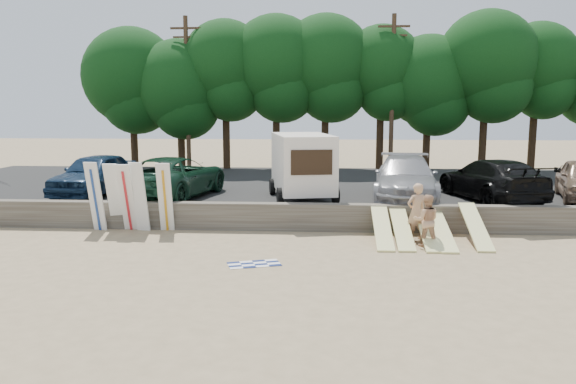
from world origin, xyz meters
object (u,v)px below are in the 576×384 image
(box_trailer, at_px, (302,163))
(beachgoer_b, at_px, (426,221))
(cooler, at_px, (382,231))
(car_1, at_px, (173,177))
(car_3, at_px, (491,179))
(car_0, at_px, (95,174))
(beachgoer_a, at_px, (416,212))
(car_2, at_px, (405,178))

(box_trailer, relative_size, beachgoer_b, 2.67)
(beachgoer_b, height_order, cooler, beachgoer_b)
(car_1, distance_m, cooler, 9.27)
(beachgoer_b, relative_size, cooler, 4.48)
(box_trailer, distance_m, cooler, 4.98)
(box_trailer, relative_size, car_3, 0.78)
(box_trailer, bearing_deg, car_0, 164.39)
(beachgoer_b, bearing_deg, car_0, -18.45)
(beachgoer_a, bearing_deg, car_0, -43.56)
(car_1, xyz_separation_m, beachgoer_b, (9.70, -5.09, -0.71))
(box_trailer, height_order, car_3, box_trailer)
(car_0, xyz_separation_m, car_1, (3.59, -0.47, -0.03))
(car_2, distance_m, car_3, 3.52)
(car_2, distance_m, beachgoer_b, 5.03)
(car_1, relative_size, car_2, 1.01)
(car_2, relative_size, beachgoer_a, 3.14)
(car_0, bearing_deg, beachgoer_a, -12.94)
(car_2, distance_m, cooler, 3.98)
(car_1, height_order, car_3, car_1)
(beachgoer_b, bearing_deg, box_trailer, -45.17)
(car_0, relative_size, cooler, 13.78)
(beachgoer_b, bearing_deg, beachgoer_a, -74.36)
(box_trailer, distance_m, car_3, 7.78)
(box_trailer, bearing_deg, beachgoer_b, -61.08)
(car_1, bearing_deg, car_3, -168.54)
(beachgoer_b, bearing_deg, car_1, -23.44)
(box_trailer, xyz_separation_m, beachgoer_a, (4.04, -4.04, -1.23))
(beachgoer_b, bearing_deg, car_3, -119.89)
(box_trailer, distance_m, car_2, 4.27)
(box_trailer, xyz_separation_m, beachgoer_b, (4.22, -4.93, -1.35))
(cooler, bearing_deg, box_trailer, 152.64)
(car_1, distance_m, car_3, 13.22)
(car_1, bearing_deg, box_trailer, -170.65)
(car_0, relative_size, car_3, 0.90)
(beachgoer_b, distance_m, cooler, 2.07)
(car_3, xyz_separation_m, beachgoer_a, (-3.70, -4.29, -0.57))
(beachgoer_a, xyz_separation_m, cooler, (-1.09, 0.59, -0.81))
(car_3, xyz_separation_m, cooler, (-4.80, -3.71, -1.39))
(car_1, xyz_separation_m, car_3, (13.22, 0.10, -0.01))
(car_2, height_order, car_3, car_2)
(box_trailer, xyz_separation_m, car_3, (7.75, 0.26, -0.65))
(car_2, bearing_deg, box_trailer, -172.76)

